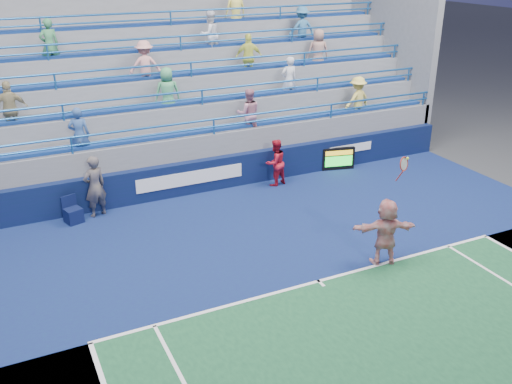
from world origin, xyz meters
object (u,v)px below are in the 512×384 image
judge_chair (73,214)px  tennis_player (386,232)px  line_judge (95,187)px  ball_girl (275,163)px  serve_speed_board (338,159)px

judge_chair → tennis_player: tennis_player is taller
tennis_player → line_judge: (-6.04, 6.01, 0.06)m
judge_chair → ball_girl: size_ratio=0.50×
judge_chair → ball_girl: ball_girl is taller
ball_girl → judge_chair: bearing=-14.7°
serve_speed_board → ball_girl: size_ratio=0.75×
serve_speed_board → tennis_player: 6.72m
serve_speed_board → ball_girl: 2.77m
tennis_player → ball_girl: tennis_player is taller
judge_chair → ball_girl: 6.71m
line_judge → ball_girl: (5.95, -0.14, -0.15)m
line_judge → ball_girl: size_ratio=1.18×
tennis_player → line_judge: bearing=135.2°
serve_speed_board → line_judge: bearing=-179.0°
judge_chair → tennis_player: (6.78, -5.84, 0.63)m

